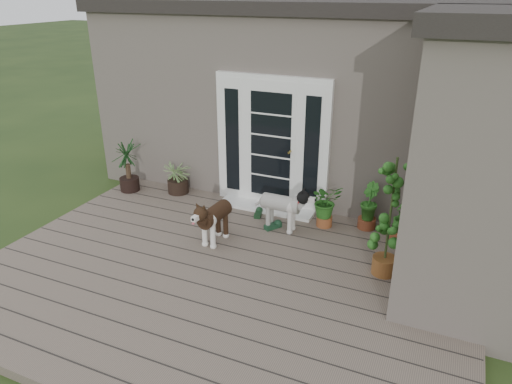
% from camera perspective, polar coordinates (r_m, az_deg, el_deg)
% --- Properties ---
extents(deck, '(6.20, 4.60, 0.12)m').
position_cam_1_polar(deck, '(6.18, -4.26, -10.21)').
color(deck, '#6B5B4C').
rests_on(deck, ground).
extents(house_main, '(7.40, 4.00, 3.10)m').
position_cam_1_polar(house_main, '(9.31, 7.93, 11.30)').
color(house_main, '#665E54').
rests_on(house_main, ground).
extents(roof_main, '(7.60, 4.20, 0.20)m').
position_cam_1_polar(roof_main, '(9.11, 8.54, 21.49)').
color(roof_main, '#2D2826').
rests_on(roof_main, house_main).
extents(house_wing, '(1.60, 2.40, 3.10)m').
position_cam_1_polar(house_wing, '(5.95, 26.41, 1.97)').
color(house_wing, '#665E54').
rests_on(house_wing, ground).
extents(door_unit, '(1.90, 0.14, 2.15)m').
position_cam_1_polar(door_unit, '(7.58, 1.90, 5.91)').
color(door_unit, white).
rests_on(door_unit, deck).
extents(door_step, '(1.60, 0.40, 0.05)m').
position_cam_1_polar(door_step, '(7.79, 1.25, -1.87)').
color(door_step, white).
rests_on(door_step, deck).
extents(brindle_dog, '(0.38, 0.79, 0.64)m').
position_cam_1_polar(brindle_dog, '(6.71, -4.99, -3.60)').
color(brindle_dog, '#3B2415').
rests_on(brindle_dog, deck).
extents(white_dog, '(0.77, 0.33, 0.64)m').
position_cam_1_polar(white_dog, '(7.03, 3.04, -2.23)').
color(white_dog, silver).
rests_on(white_dog, deck).
extents(spider_plant, '(0.75, 0.75, 0.65)m').
position_cam_1_polar(spider_plant, '(8.42, -9.48, 2.00)').
color(spider_plant, '#7D955B').
rests_on(spider_plant, deck).
extents(yucca, '(0.77, 0.77, 0.94)m').
position_cam_1_polar(yucca, '(8.64, -15.25, 3.10)').
color(yucca, '#113314').
rests_on(yucca, deck).
extents(herb_a, '(0.67, 0.67, 0.61)m').
position_cam_1_polar(herb_a, '(7.21, 8.35, -1.90)').
color(herb_a, '#215F1B').
rests_on(herb_a, deck).
extents(herb_b, '(0.45, 0.45, 0.52)m').
position_cam_1_polar(herb_b, '(7.29, 13.35, -2.40)').
color(herb_b, '#1D5317').
rests_on(herb_b, deck).
extents(herb_c, '(0.36, 0.36, 0.49)m').
position_cam_1_polar(herb_c, '(7.04, 17.19, -3.94)').
color(herb_c, '#1E5C1A').
rests_on(herb_c, deck).
extents(sapling, '(0.60, 0.60, 1.63)m').
position_cam_1_polar(sapling, '(5.96, 15.91, -2.83)').
color(sapling, '#234E16').
rests_on(sapling, deck).
extents(clog_left, '(0.20, 0.32, 0.09)m').
position_cam_1_polar(clog_left, '(7.56, 0.28, -2.56)').
color(clog_left, black).
rests_on(clog_left, deck).
extents(clog_right, '(0.29, 0.34, 0.09)m').
position_cam_1_polar(clog_right, '(7.18, 2.06, -4.05)').
color(clog_right, '#173A23').
rests_on(clog_right, deck).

